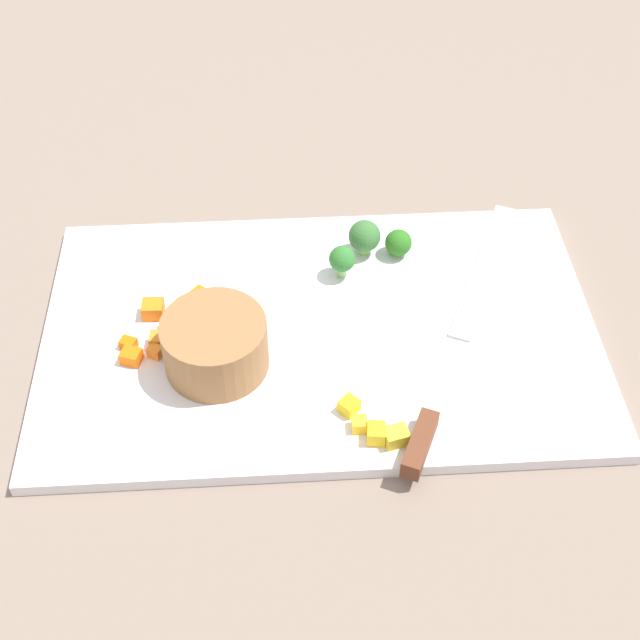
# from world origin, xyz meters

# --- Properties ---
(ground_plane) EXTENTS (4.00, 4.00, 0.00)m
(ground_plane) POSITION_xyz_m (0.00, 0.00, 0.00)
(ground_plane) COLOR gray
(cutting_board) EXTENTS (0.50, 0.31, 0.01)m
(cutting_board) POSITION_xyz_m (0.00, 0.00, 0.01)
(cutting_board) COLOR white
(cutting_board) RESTS_ON ground_plane
(prep_bowl) EXTENTS (0.09, 0.09, 0.05)m
(prep_bowl) POSITION_xyz_m (-0.09, -0.04, 0.04)
(prep_bowl) COLOR olive
(prep_bowl) RESTS_ON cutting_board
(chef_knife) EXTENTS (0.16, 0.33, 0.02)m
(chef_knife) POSITION_xyz_m (0.11, -0.05, 0.02)
(chef_knife) COLOR silver
(chef_knife) RESTS_ON cutting_board
(carrot_dice_0) EXTENTS (0.02, 0.01, 0.01)m
(carrot_dice_0) POSITION_xyz_m (-0.15, -0.03, 0.02)
(carrot_dice_0) COLOR orange
(carrot_dice_0) RESTS_ON cutting_board
(carrot_dice_1) EXTENTS (0.01, 0.02, 0.01)m
(carrot_dice_1) POSITION_xyz_m (-0.15, -0.01, 0.02)
(carrot_dice_1) COLOR orange
(carrot_dice_1) RESTS_ON cutting_board
(carrot_dice_2) EXTENTS (0.02, 0.02, 0.02)m
(carrot_dice_2) POSITION_xyz_m (-0.13, 0.01, 0.02)
(carrot_dice_2) COLOR orange
(carrot_dice_2) RESTS_ON cutting_board
(carrot_dice_3) EXTENTS (0.02, 0.02, 0.01)m
(carrot_dice_3) POSITION_xyz_m (-0.17, -0.03, 0.02)
(carrot_dice_3) COLOR orange
(carrot_dice_3) RESTS_ON cutting_board
(carrot_dice_4) EXTENTS (0.02, 0.02, 0.01)m
(carrot_dice_4) POSITION_xyz_m (-0.11, 0.04, 0.02)
(carrot_dice_4) COLOR orange
(carrot_dice_4) RESTS_ON cutting_board
(carrot_dice_5) EXTENTS (0.02, 0.02, 0.02)m
(carrot_dice_5) POSITION_xyz_m (-0.12, 0.03, 0.02)
(carrot_dice_5) COLOR orange
(carrot_dice_5) RESTS_ON cutting_board
(carrot_dice_6) EXTENTS (0.02, 0.02, 0.01)m
(carrot_dice_6) POSITION_xyz_m (-0.15, 0.03, 0.02)
(carrot_dice_6) COLOR orange
(carrot_dice_6) RESTS_ON cutting_board
(carrot_dice_7) EXTENTS (0.03, 0.03, 0.02)m
(carrot_dice_7) POSITION_xyz_m (-0.11, 0.02, 0.02)
(carrot_dice_7) COLOR orange
(carrot_dice_7) RESTS_ON cutting_board
(carrot_dice_8) EXTENTS (0.02, 0.02, 0.01)m
(carrot_dice_8) POSITION_xyz_m (-0.17, -0.01, 0.02)
(carrot_dice_8) COLOR orange
(carrot_dice_8) RESTS_ON cutting_board
(pepper_dice_0) EXTENTS (0.02, 0.02, 0.01)m
(pepper_dice_0) POSITION_xyz_m (0.02, -0.10, 0.02)
(pepper_dice_0) COLOR yellow
(pepper_dice_0) RESTS_ON cutting_board
(pepper_dice_1) EXTENTS (0.02, 0.02, 0.01)m
(pepper_dice_1) POSITION_xyz_m (0.05, -0.13, 0.02)
(pepper_dice_1) COLOR yellow
(pepper_dice_1) RESTS_ON cutting_board
(pepper_dice_2) EXTENTS (0.01, 0.01, 0.01)m
(pepper_dice_2) POSITION_xyz_m (0.03, -0.11, 0.02)
(pepper_dice_2) COLOR yellow
(pepper_dice_2) RESTS_ON cutting_board
(pepper_dice_3) EXTENTS (0.02, 0.02, 0.01)m
(pepper_dice_3) POSITION_xyz_m (0.04, -0.12, 0.02)
(pepper_dice_3) COLOR yellow
(pepper_dice_3) RESTS_ON cutting_board
(broccoli_floret_0) EXTENTS (0.03, 0.03, 0.03)m
(broccoli_floret_0) POSITION_xyz_m (0.02, 0.07, 0.03)
(broccoli_floret_0) COLOR #86C06D
(broccoli_floret_0) RESTS_ON cutting_board
(broccoli_floret_1) EXTENTS (0.03, 0.03, 0.04)m
(broccoli_floret_1) POSITION_xyz_m (0.05, 0.10, 0.03)
(broccoli_floret_1) COLOR #85BD64
(broccoli_floret_1) RESTS_ON cutting_board
(broccoli_floret_2) EXTENTS (0.03, 0.03, 0.03)m
(broccoli_floret_2) POSITION_xyz_m (0.08, 0.09, 0.03)
(broccoli_floret_2) COLOR #80B261
(broccoli_floret_2) RESTS_ON cutting_board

